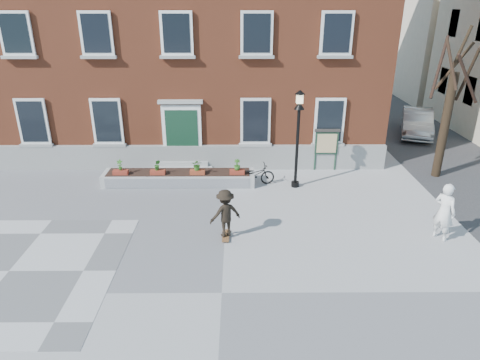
{
  "coord_description": "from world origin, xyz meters",
  "views": [
    {
      "loc": [
        0.42,
        -9.09,
        7.0
      ],
      "look_at": [
        0.5,
        4.0,
        1.5
      ],
      "focal_mm": 32.0,
      "sensor_mm": 36.0,
      "label": 1
    }
  ],
  "objects_px": {
    "bicycle": "(254,175)",
    "skateboarder": "(225,213)",
    "lamp_post": "(298,126)",
    "notice_board": "(327,143)",
    "parked_car": "(417,122)",
    "bystander": "(444,212)"
  },
  "relations": [
    {
      "from": "bicycle",
      "to": "skateboarder",
      "type": "height_order",
      "value": "skateboarder"
    },
    {
      "from": "lamp_post",
      "to": "notice_board",
      "type": "xyz_separation_m",
      "value": [
        1.56,
        1.86,
        -1.28
      ]
    },
    {
      "from": "parked_car",
      "to": "skateboarder",
      "type": "relative_size",
      "value": 2.69
    },
    {
      "from": "bicycle",
      "to": "skateboarder",
      "type": "distance_m",
      "value": 4.38
    },
    {
      "from": "bicycle",
      "to": "lamp_post",
      "type": "xyz_separation_m",
      "value": [
        1.67,
        -0.18,
        2.09
      ]
    },
    {
      "from": "bystander",
      "to": "lamp_post",
      "type": "bearing_deg",
      "value": 8.9
    },
    {
      "from": "bystander",
      "to": "bicycle",
      "type": "bearing_deg",
      "value": 17.44
    },
    {
      "from": "notice_board",
      "to": "skateboarder",
      "type": "bearing_deg",
      "value": -125.95
    },
    {
      "from": "bystander",
      "to": "skateboarder",
      "type": "distance_m",
      "value": 6.81
    },
    {
      "from": "bicycle",
      "to": "skateboarder",
      "type": "xyz_separation_m",
      "value": [
        -1.06,
        -4.23,
        0.41
      ]
    },
    {
      "from": "bicycle",
      "to": "lamp_post",
      "type": "relative_size",
      "value": 0.43
    },
    {
      "from": "parked_car",
      "to": "skateboarder",
      "type": "xyz_separation_m",
      "value": [
        -10.42,
        -11.28,
        0.13
      ]
    },
    {
      "from": "lamp_post",
      "to": "notice_board",
      "type": "bearing_deg",
      "value": 50.12
    },
    {
      "from": "parked_car",
      "to": "lamp_post",
      "type": "relative_size",
      "value": 1.13
    },
    {
      "from": "skateboarder",
      "to": "notice_board",
      "type": "bearing_deg",
      "value": 54.05
    },
    {
      "from": "parked_car",
      "to": "notice_board",
      "type": "relative_size",
      "value": 2.37
    },
    {
      "from": "bystander",
      "to": "lamp_post",
      "type": "distance_m",
      "value": 6.04
    },
    {
      "from": "bicycle",
      "to": "lamp_post",
      "type": "distance_m",
      "value": 2.68
    },
    {
      "from": "lamp_post",
      "to": "notice_board",
      "type": "relative_size",
      "value": 2.1
    },
    {
      "from": "bicycle",
      "to": "notice_board",
      "type": "distance_m",
      "value": 3.73
    },
    {
      "from": "skateboarder",
      "to": "bystander",
      "type": "bearing_deg",
      "value": -1.02
    },
    {
      "from": "notice_board",
      "to": "parked_car",
      "type": "bearing_deg",
      "value": 41.18
    }
  ]
}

